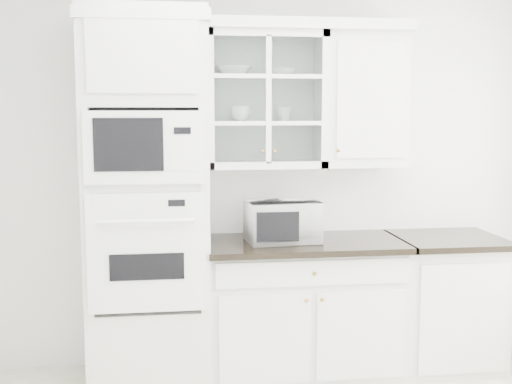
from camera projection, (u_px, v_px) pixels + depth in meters
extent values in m
cube|color=white|center=(257.00, 172.00, 4.49)|extent=(4.00, 0.02, 2.70)
cube|color=silver|center=(148.00, 202.00, 4.11)|extent=(0.76, 0.65, 2.40)
cube|color=white|center=(147.00, 253.00, 3.81)|extent=(0.70, 0.03, 0.72)
cube|color=black|center=(147.00, 267.00, 3.80)|extent=(0.44, 0.01, 0.16)
cube|color=white|center=(145.00, 148.00, 3.73)|extent=(0.70, 0.03, 0.43)
cube|color=black|center=(129.00, 145.00, 3.70)|extent=(0.40, 0.01, 0.31)
cube|color=silver|center=(304.00, 309.00, 4.36)|extent=(1.30, 0.60, 0.88)
cube|color=black|center=(305.00, 244.00, 4.27)|extent=(1.32, 0.67, 0.04)
cube|color=silver|center=(444.00, 303.00, 4.49)|extent=(0.70, 0.60, 0.88)
cube|color=black|center=(448.00, 240.00, 4.40)|extent=(0.72, 0.67, 0.04)
cube|color=silver|center=(265.00, 100.00, 4.28)|extent=(0.80, 0.33, 0.90)
cube|color=silver|center=(265.00, 123.00, 4.30)|extent=(0.74, 0.29, 0.02)
cube|color=silver|center=(265.00, 77.00, 4.26)|extent=(0.74, 0.29, 0.02)
cube|color=silver|center=(363.00, 100.00, 4.37)|extent=(0.55, 0.33, 0.90)
cube|color=white|center=(250.00, 25.00, 4.18)|extent=(2.14, 0.38, 0.07)
imported|color=white|center=(282.00, 221.00, 4.24)|extent=(0.50, 0.43, 0.27)
imported|color=white|center=(234.00, 71.00, 4.22)|extent=(0.27, 0.27, 0.06)
imported|color=white|center=(283.00, 72.00, 4.28)|extent=(0.18, 0.18, 0.05)
imported|color=white|center=(240.00, 114.00, 4.26)|extent=(0.16, 0.16, 0.10)
imported|color=white|center=(284.00, 114.00, 4.32)|extent=(0.12, 0.12, 0.09)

